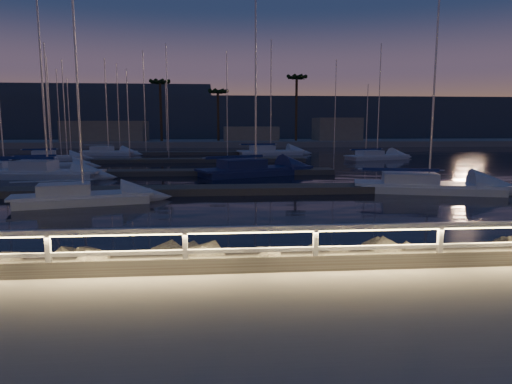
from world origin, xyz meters
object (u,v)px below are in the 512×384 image
(sailboat_g, at_px, (253,169))
(sailboat_l, at_px, (375,156))
(sailboat_e, at_px, (49,165))
(sailboat_n, at_px, (107,152))
(sailboat_b, at_px, (79,196))
(sailboat_h, at_px, (424,185))
(sailboat_i, at_px, (51,157))
(sailboat_a, at_px, (45,172))
(sailboat_k, at_px, (269,152))
(sailboat_j, at_px, (2,170))
(guard_rail, at_px, (137,241))

(sailboat_g, bearing_deg, sailboat_l, 20.54)
(sailboat_e, bearing_deg, sailboat_n, 71.34)
(sailboat_l, xyz_separation_m, sailboat_n, (-31.93, 10.12, 0.03))
(sailboat_e, height_order, sailboat_n, sailboat_n)
(sailboat_b, distance_m, sailboat_h, 19.17)
(sailboat_b, xyz_separation_m, sailboat_n, (-7.24, 37.10, 0.02))
(sailboat_i, bearing_deg, sailboat_h, -54.73)
(sailboat_h, relative_size, sailboat_n, 1.17)
(sailboat_a, height_order, sailboat_b, sailboat_a)
(sailboat_l, bearing_deg, sailboat_i, 160.73)
(sailboat_i, height_order, sailboat_n, sailboat_n)
(sailboat_h, bearing_deg, sailboat_l, 92.56)
(sailboat_k, distance_m, sailboat_l, 14.04)
(sailboat_a, xyz_separation_m, sailboat_g, (15.33, 0.77, -0.00))
(sailboat_b, relative_size, sailboat_j, 1.04)
(guard_rail, bearing_deg, sailboat_k, 80.09)
(guard_rail, height_order, sailboat_k, sailboat_k)
(guard_rail, relative_size, sailboat_j, 3.98)
(guard_rail, bearing_deg, sailboat_n, 103.80)
(sailboat_e, height_order, sailboat_g, sailboat_g)
(sailboat_a, relative_size, sailboat_l, 1.06)
(sailboat_g, relative_size, sailboat_h, 1.10)
(sailboat_h, distance_m, sailboat_l, 25.18)
(sailboat_e, relative_size, sailboat_n, 0.89)
(sailboat_b, distance_m, sailboat_l, 36.57)
(sailboat_b, xyz_separation_m, sailboat_i, (-11.25, 28.35, 0.01))
(sailboat_j, bearing_deg, sailboat_l, 28.80)
(sailboat_b, height_order, sailboat_g, sailboat_g)
(sailboat_h, height_order, sailboat_n, sailboat_h)
(sailboat_a, xyz_separation_m, sailboat_l, (30.39, 15.69, -0.08))
(sailboat_a, relative_size, sailboat_k, 0.93)
(guard_rail, distance_m, sailboat_h, 20.86)
(sailboat_e, bearing_deg, guard_rail, -84.54)
(sailboat_a, distance_m, sailboat_j, 5.31)
(sailboat_a, bearing_deg, sailboat_i, 116.87)
(sailboat_j, distance_m, sailboat_n, 22.96)
(sailboat_g, distance_m, sailboat_n, 30.19)
(sailboat_a, distance_m, sailboat_i, 17.94)
(sailboat_l, bearing_deg, sailboat_k, 125.43)
(sailboat_a, bearing_deg, sailboat_b, -54.38)
(sailboat_n, bearing_deg, sailboat_i, -99.47)
(sailboat_j, relative_size, sailboat_n, 0.90)
(sailboat_j, bearing_deg, guard_rail, -52.26)
(sailboat_i, relative_size, sailboat_j, 1.00)
(sailboat_b, distance_m, sailboat_n, 37.80)
(sailboat_a, xyz_separation_m, sailboat_i, (-5.55, 17.06, -0.06))
(sailboat_j, bearing_deg, sailboat_h, -13.43)
(sailboat_e, distance_m, sailboat_h, 31.03)
(guard_rail, xyz_separation_m, sailboat_b, (-5.07, 13.03, -0.97))
(sailboat_g, relative_size, sailboat_i, 1.41)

